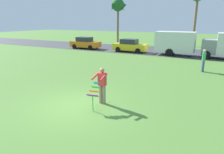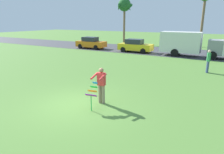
{
  "view_description": "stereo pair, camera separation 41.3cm",
  "coord_description": "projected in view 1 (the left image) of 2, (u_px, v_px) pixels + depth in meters",
  "views": [
    {
      "loc": [
        5.43,
        -6.96,
        3.82
      ],
      "look_at": [
        0.94,
        1.78,
        1.05
      ],
      "focal_mm": 32.28,
      "sensor_mm": 36.0,
      "label": 1
    },
    {
      "loc": [
        5.8,
        -6.76,
        3.82
      ],
      "look_at": [
        0.94,
        1.78,
        1.05
      ],
      "focal_mm": 32.28,
      "sensor_mm": 36.0,
      "label": 2
    }
  ],
  "objects": [
    {
      "name": "ground_plane",
      "position": [
        77.0,
        105.0,
        9.38
      ],
      "size": [
        120.0,
        120.0,
        0.0
      ],
      "primitive_type": "plane",
      "color": "#568438"
    },
    {
      "name": "road_strip",
      "position": [
        167.0,
        52.0,
        25.54
      ],
      "size": [
        120.0,
        8.0,
        0.01
      ],
      "primitive_type": "cube",
      "color": "#424247",
      "rests_on": "ground"
    },
    {
      "name": "person_kite_flyer",
      "position": [
        102.0,
        84.0,
        9.36
      ],
      "size": [
        0.54,
        0.66,
        1.73
      ],
      "color": "gray",
      "rests_on": "ground"
    },
    {
      "name": "kite_held",
      "position": [
        94.0,
        92.0,
        8.73
      ],
      "size": [
        0.53,
        0.69,
        1.19
      ],
      "color": "blue",
      "rests_on": "ground"
    },
    {
      "name": "parked_car_orange",
      "position": [
        85.0,
        43.0,
        28.04
      ],
      "size": [
        4.24,
        1.91,
        1.6
      ],
      "color": "orange",
      "rests_on": "ground"
    },
    {
      "name": "parked_car_yellow",
      "position": [
        130.0,
        46.0,
        25.08
      ],
      "size": [
        4.23,
        1.9,
        1.6
      ],
      "color": "yellow",
      "rests_on": "ground"
    },
    {
      "name": "parked_truck_grey_van",
      "position": [
        183.0,
        43.0,
        22.16
      ],
      "size": [
        6.71,
        2.14,
        2.62
      ],
      "color": "gray",
      "rests_on": "ground"
    },
    {
      "name": "palm_tree_left_near",
      "position": [
        118.0,
        7.0,
        33.47
      ],
      "size": [
        2.58,
        2.71,
        7.36
      ],
      "color": "brown",
      "rests_on": "ground"
    },
    {
      "name": "person_walker_near",
      "position": [
        204.0,
        60.0,
        15.3
      ],
      "size": [
        0.3,
        0.56,
        1.73
      ],
      "color": "#384772",
      "rests_on": "ground"
    }
  ]
}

